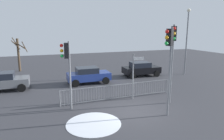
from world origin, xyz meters
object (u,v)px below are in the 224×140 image
Objects in this scene: traffic_light_foreground_right at (173,47)px; traffic_light_mid_right at (169,52)px; bare_tree_left at (19,53)px; car_blue_far at (88,75)px; direction_sign_post at (134,74)px; street_lamp at (187,35)px; car_grey_trailing at (3,81)px; car_black_mid at (141,69)px; traffic_light_rear_right at (67,60)px.

traffic_light_foreground_right is 2.09m from traffic_light_mid_right.
traffic_light_foreground_right is at bearing -60.35° from traffic_light_mid_right.
car_blue_far is at bearing -52.37° from bare_tree_left.
direction_sign_post is at bearing -68.71° from car_blue_far.
car_blue_far is at bearing 179.44° from street_lamp.
traffic_light_mid_right is (-1.40, -1.54, -0.11)m from traffic_light_foreground_right.
direction_sign_post is 0.84× the size of car_grey_trailing.
car_black_mid is at bearing -38.59° from traffic_light_mid_right.
traffic_light_rear_right reaches higher than car_grey_trailing.
car_black_mid is (3.93, 6.13, -1.03)m from direction_sign_post.
car_blue_far is 5.94m from car_black_mid.
traffic_light_foreground_right is at bearing -135.28° from street_lamp.
street_lamp is at bearing -25.67° from bare_tree_left.
traffic_light_rear_right is 1.08× the size of car_grey_trailing.
street_lamp is at bearing -9.54° from car_black_mid.
traffic_light_foreground_right is at bearing -60.51° from car_blue_far.
car_blue_far is (-2.37, 8.47, -2.86)m from traffic_light_mid_right.
traffic_light_rear_right is 10.90m from car_black_mid.
traffic_light_mid_right is 1.28× the size of car_black_mid.
car_blue_far is at bearing -0.48° from car_grey_trailing.
bare_tree_left is (-8.51, 16.44, -1.51)m from traffic_light_mid_right.
car_blue_far is 1.00× the size of car_grey_trailing.
bare_tree_left is at bearing 9.30° from traffic_light_mid_right.
bare_tree_left is (-3.52, 13.51, -0.94)m from traffic_light_rear_right.
traffic_light_mid_right is at bearing -134.75° from street_lamp.
traffic_light_rear_right reaches higher than car_black_mid.
traffic_light_foreground_right is at bearing -31.67° from direction_sign_post.
bare_tree_left is at bearing 132.66° from direction_sign_post.
street_lamp reaches higher than car_black_mid.
direction_sign_post is 0.82× the size of bare_tree_left.
traffic_light_rear_right is 1.06× the size of bare_tree_left.
street_lamp is at bearing 0.25° from car_grey_trailing.
car_grey_trailing is 0.99× the size of car_black_mid.
car_blue_far is (-1.94, 5.23, -1.03)m from direction_sign_post.
car_blue_far is at bearing -2.46° from traffic_light_mid_right.
bare_tree_left is at bearing 128.58° from car_blue_far.
traffic_light_foreground_right is 8.43m from car_blue_far.
car_grey_trailing is (-9.27, 8.68, -2.86)m from traffic_light_mid_right.
car_grey_trailing is at bearing -95.59° from bare_tree_left.
car_black_mid is at bearing 9.63° from car_blue_far.
bare_tree_left is at bearing 154.33° from street_lamp.
traffic_light_rear_right is 0.84× the size of traffic_light_mid_right.
traffic_light_foreground_right is 1.33× the size of car_grey_trailing.
traffic_light_foreground_right is at bearing -56.36° from bare_tree_left.
car_grey_trailing is (-4.28, 5.75, -2.29)m from traffic_light_rear_right.
car_black_mid is at bearing -69.97° from traffic_light_foreground_right.
direction_sign_post reaches higher than car_black_mid.
car_blue_far is at bearing -169.06° from car_black_mid.
traffic_light_foreground_right reaches higher than bare_tree_left.
traffic_light_rear_right is 6.54m from car_blue_far.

